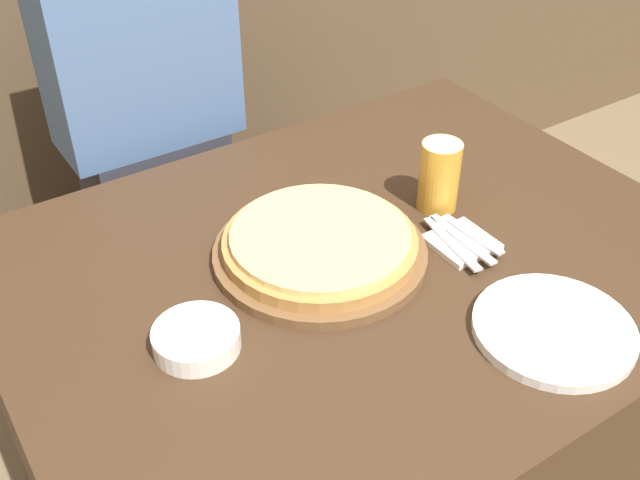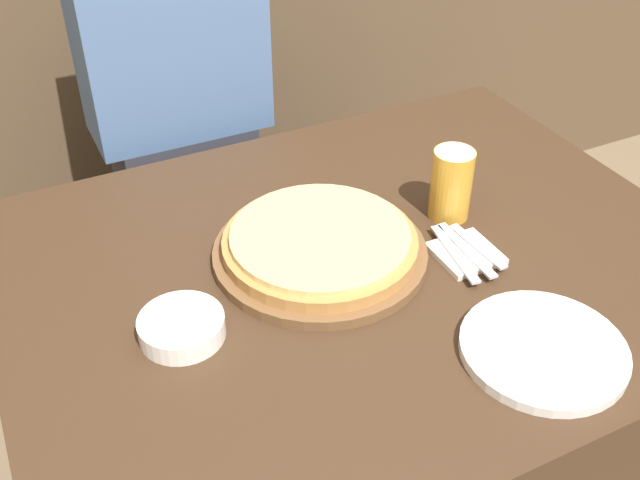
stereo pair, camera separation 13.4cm
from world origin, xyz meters
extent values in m
cube|color=#3D2819|center=(0.00, 0.00, 0.37)|extent=(1.27, 1.00, 0.75)
cylinder|color=brown|center=(-0.06, 0.04, 0.76)|extent=(0.39, 0.39, 0.02)
cylinder|color=#B77F42|center=(-0.06, 0.04, 0.78)|extent=(0.35, 0.35, 0.02)
cylinder|color=#E0C175|center=(-0.06, 0.04, 0.80)|extent=(0.32, 0.32, 0.01)
cylinder|color=gold|center=(0.22, 0.05, 0.82)|extent=(0.08, 0.08, 0.14)
cylinder|color=white|center=(0.22, 0.05, 0.88)|extent=(0.08, 0.08, 0.02)
cylinder|color=white|center=(0.14, -0.33, 0.75)|extent=(0.26, 0.26, 0.02)
cylinder|color=white|center=(-0.35, -0.05, 0.76)|extent=(0.14, 0.14, 0.04)
cube|color=white|center=(0.18, -0.08, 0.75)|extent=(0.11, 0.11, 0.01)
cube|color=silver|center=(0.15, -0.08, 0.76)|extent=(0.05, 0.18, 0.00)
cube|color=silver|center=(0.18, -0.08, 0.76)|extent=(0.02, 0.17, 0.00)
cube|color=silver|center=(0.20, -0.08, 0.76)|extent=(0.03, 0.15, 0.00)
cube|color=#33333D|center=(-0.13, 0.67, 0.36)|extent=(0.33, 0.20, 0.73)
cube|color=#4C6B99|center=(-0.13, 0.67, 0.94)|extent=(0.41, 0.20, 0.42)
camera|label=1|loc=(-0.65, -0.86, 1.59)|focal=42.00mm
camera|label=2|loc=(-0.54, -0.93, 1.59)|focal=42.00mm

